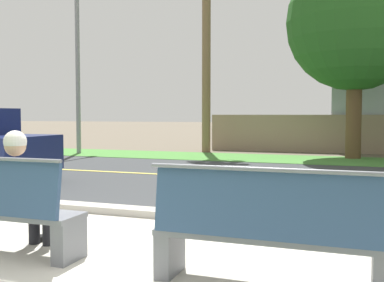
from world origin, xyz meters
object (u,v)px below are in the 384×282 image
bench_right (267,234)px  shade_tree_far_left (360,11)px  streetlamp (81,49)px  seated_person_white (23,187)px

bench_right → shade_tree_far_left: (0.69, 11.84, 4.17)m
bench_right → streetlamp: (-8.78, 10.82, 3.32)m
seated_person_white → shade_tree_far_left: shade_tree_far_left is taller
bench_right → seated_person_white: seated_person_white is taller
bench_right → seated_person_white: bearing=176.1°
streetlamp → bench_right: bearing=-51.0°
bench_right → shade_tree_far_left: 12.57m
seated_person_white → streetlamp: bearing=120.5°
streetlamp → seated_person_white: bearing=-59.5°
bench_right → streetlamp: streetlamp is taller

